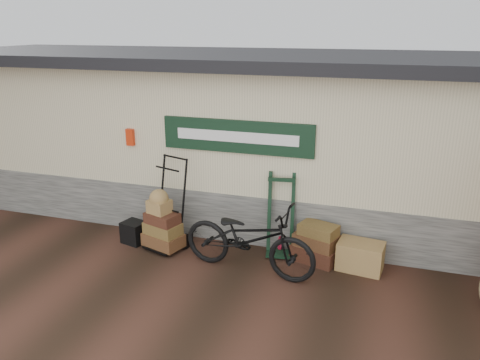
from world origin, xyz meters
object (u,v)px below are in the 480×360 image
at_px(suitcase_stack, 316,242).
at_px(bicycle, 249,235).
at_px(green_barrow, 281,215).
at_px(black_trunk, 134,232).
at_px(wicker_hamper, 360,256).
at_px(porter_trolley, 169,203).

relative_size(suitcase_stack, bicycle, 0.34).
bearing_deg(green_barrow, black_trunk, 179.96).
distance_m(wicker_hamper, bicycle, 1.82).
bearing_deg(porter_trolley, suitcase_stack, 22.68).
distance_m(suitcase_stack, black_trunk, 3.21).
bearing_deg(porter_trolley, wicker_hamper, 20.09).
bearing_deg(porter_trolley, black_trunk, -156.11).
height_order(green_barrow, bicycle, green_barrow).
height_order(suitcase_stack, black_trunk, suitcase_stack).
relative_size(wicker_hamper, bicycle, 0.32).
height_order(porter_trolley, green_barrow, porter_trolley).
bearing_deg(bicycle, suitcase_stack, -46.78).
height_order(porter_trolley, suitcase_stack, porter_trolley).
height_order(suitcase_stack, bicycle, bicycle).
xyz_separation_m(porter_trolley, suitcase_stack, (2.51, 0.23, -0.48)).
relative_size(porter_trolley, suitcase_stack, 2.19).
relative_size(black_trunk, bicycle, 0.18).
bearing_deg(suitcase_stack, black_trunk, -174.57).
xyz_separation_m(green_barrow, bicycle, (-0.33, -0.77, -0.07)).
distance_m(green_barrow, suitcase_stack, 0.73).
height_order(wicker_hamper, bicycle, bicycle).
xyz_separation_m(suitcase_stack, wicker_hamper, (0.72, -0.08, -0.10)).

